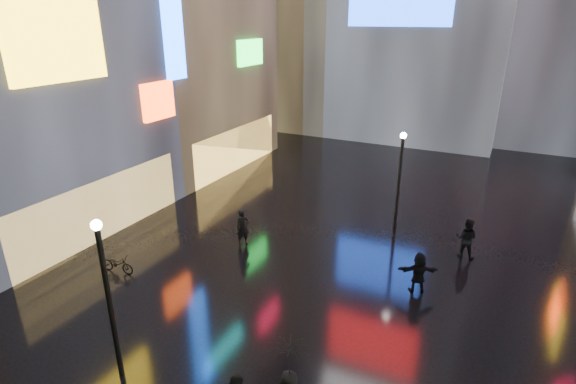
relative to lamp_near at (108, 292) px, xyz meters
The scene contains 9 objects.
ground 13.34m from the lamp_near, 74.77° to the left, with size 140.00×140.00×0.00m, color black.
building_left_far 23.80m from the lamp_near, 124.11° to the left, with size 10.28×12.00×22.00m.
lamp_near is the anchor object (origin of this frame).
lamp_far 14.22m from the lamp_near, 69.22° to the left, with size 0.30×0.30×5.20m.
pedestrian_5 11.35m from the lamp_near, 50.22° to the left, with size 1.57×0.50×1.70m, color black.
pedestrian_6 9.18m from the lamp_near, 97.35° to the left, with size 0.64×0.42×1.76m, color black.
pedestrian_7 15.07m from the lamp_near, 55.40° to the left, with size 0.92×0.71×1.89m, color black.
umbrella_2 5.52m from the lamp_near, ahead, with size 1.04×1.06×0.95m, color black.
bicycle 6.77m from the lamp_near, 136.82° to the left, with size 0.55×1.57×0.82m, color black.
Camera 1 is at (5.96, 0.11, 10.20)m, focal length 28.00 mm.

